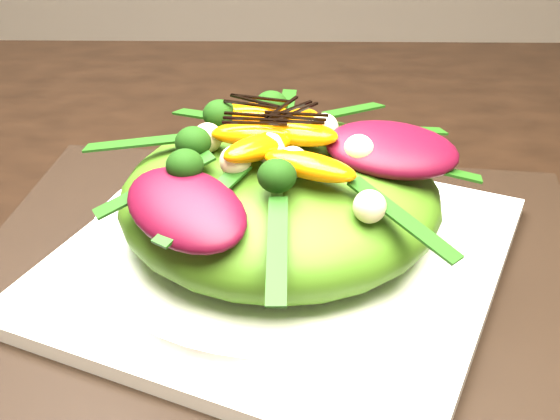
{
  "coord_description": "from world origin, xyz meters",
  "views": [
    {
      "loc": [
        0.13,
        -0.49,
        1.06
      ],
      "look_at": [
        0.13,
        -0.05,
        0.8
      ],
      "focal_mm": 48.0,
      "sensor_mm": 36.0,
      "label": 1
    }
  ],
  "objects_px": {
    "salad_bowl": "(280,240)",
    "lettuce_mound": "(280,198)",
    "placemat": "(280,267)",
    "orange_segment": "(263,120)",
    "dining_table": "(120,249)",
    "plate_base": "(280,258)"
  },
  "relations": [
    {
      "from": "placemat",
      "to": "lettuce_mound",
      "type": "relative_size",
      "value": 2.03
    },
    {
      "from": "placemat",
      "to": "lettuce_mound",
      "type": "bearing_deg",
      "value": 180.0
    },
    {
      "from": "placemat",
      "to": "orange_segment",
      "type": "relative_size",
      "value": 7.65
    },
    {
      "from": "plate_base",
      "to": "lettuce_mound",
      "type": "bearing_deg",
      "value": 0.0
    },
    {
      "from": "placemat",
      "to": "salad_bowl",
      "type": "xyz_separation_m",
      "value": [
        -0.0,
        0.0,
        0.02
      ]
    },
    {
      "from": "dining_table",
      "to": "placemat",
      "type": "height_order",
      "value": "dining_table"
    },
    {
      "from": "plate_base",
      "to": "orange_segment",
      "type": "relative_size",
      "value": 5.08
    },
    {
      "from": "placemat",
      "to": "salad_bowl",
      "type": "bearing_deg",
      "value": 180.0
    },
    {
      "from": "salad_bowl",
      "to": "placemat",
      "type": "bearing_deg",
      "value": 0.0
    },
    {
      "from": "plate_base",
      "to": "salad_bowl",
      "type": "distance_m",
      "value": 0.02
    },
    {
      "from": "placemat",
      "to": "plate_base",
      "type": "relative_size",
      "value": 1.51
    },
    {
      "from": "placemat",
      "to": "dining_table",
      "type": "bearing_deg",
      "value": 157.11
    },
    {
      "from": "plate_base",
      "to": "lettuce_mound",
      "type": "distance_m",
      "value": 0.05
    },
    {
      "from": "orange_segment",
      "to": "plate_base",
      "type": "bearing_deg",
      "value": -70.54
    },
    {
      "from": "dining_table",
      "to": "salad_bowl",
      "type": "relative_size",
      "value": 6.06
    },
    {
      "from": "plate_base",
      "to": "orange_segment",
      "type": "bearing_deg",
      "value": 109.46
    },
    {
      "from": "plate_base",
      "to": "lettuce_mound",
      "type": "height_order",
      "value": "lettuce_mound"
    },
    {
      "from": "salad_bowl",
      "to": "lettuce_mound",
      "type": "height_order",
      "value": "lettuce_mound"
    },
    {
      "from": "placemat",
      "to": "orange_segment",
      "type": "height_order",
      "value": "orange_segment"
    },
    {
      "from": "plate_base",
      "to": "dining_table",
      "type": "bearing_deg",
      "value": 157.11
    },
    {
      "from": "dining_table",
      "to": "plate_base",
      "type": "relative_size",
      "value": 5.48
    },
    {
      "from": "dining_table",
      "to": "lettuce_mound",
      "type": "relative_size",
      "value": 7.4
    }
  ]
}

